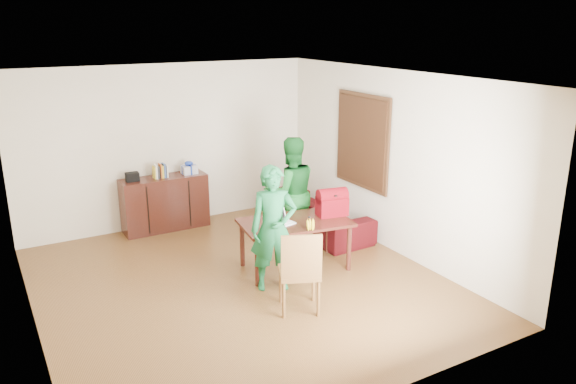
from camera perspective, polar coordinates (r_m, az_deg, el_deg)
room at (r=7.22m, az=-5.39°, el=0.49°), size 5.20×5.70×2.90m
table at (r=7.78m, az=0.73°, el=-3.56°), size 1.61×1.06×0.70m
chair at (r=6.80m, az=1.15°, el=-9.62°), size 0.61×0.60×1.04m
person_near at (r=7.14m, az=-1.49°, el=-3.74°), size 0.70×0.58×1.64m
person_far at (r=8.49m, az=0.28°, el=-0.06°), size 0.95×0.80×1.71m
laptop at (r=7.63m, az=-0.57°, el=-2.97°), size 0.35×0.27×0.22m
bananas at (r=7.41m, az=2.30°, el=-3.69°), size 0.17×0.12×0.06m
bottle at (r=7.48m, az=2.17°, el=-3.08°), size 0.06×0.06×0.16m
red_bag at (r=7.96m, az=4.49°, el=-1.29°), size 0.46×0.31×0.31m
sofa at (r=9.29m, az=2.97°, el=-2.12°), size 0.90×2.14×0.62m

